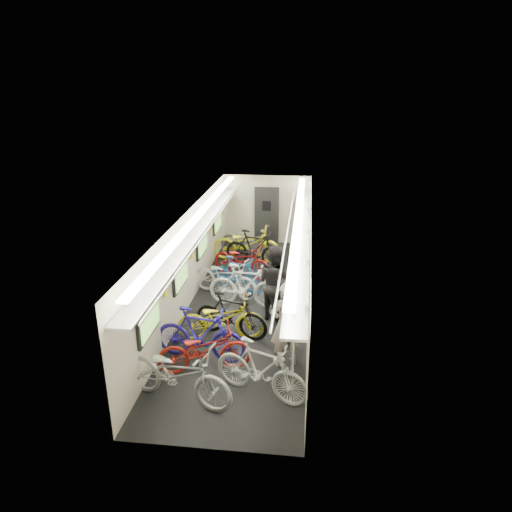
% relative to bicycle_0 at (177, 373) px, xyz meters
% --- Properties ---
extents(train_car_shell, '(10.00, 10.00, 10.00)m').
position_rel_bicycle_0_xyz_m(train_car_shell, '(0.38, 4.63, 1.09)').
color(train_car_shell, black).
rests_on(train_car_shell, ground).
extents(bicycle_0, '(2.27, 1.32, 1.13)m').
position_rel_bicycle_0_xyz_m(bicycle_0, '(0.00, 0.00, 0.00)').
color(bicycle_0, '#9E9EA2').
rests_on(bicycle_0, ground).
extents(bicycle_1, '(1.99, 0.83, 1.16)m').
position_rel_bicycle_0_xyz_m(bicycle_1, '(0.11, 1.32, 0.01)').
color(bicycle_1, '#261999').
rests_on(bicycle_1, ground).
extents(bicycle_2, '(1.93, 1.11, 0.96)m').
position_rel_bicycle_0_xyz_m(bicycle_2, '(0.27, 0.94, -0.08)').
color(bicycle_2, maroon).
rests_on(bicycle_2, ground).
extents(bicycle_3, '(1.79, 0.93, 1.04)m').
position_rel_bicycle_0_xyz_m(bicycle_3, '(0.56, 2.32, -0.05)').
color(bicycle_3, black).
rests_on(bicycle_3, ground).
extents(bicycle_4, '(1.99, 0.99, 1.00)m').
position_rel_bicycle_0_xyz_m(bicycle_4, '(0.37, 2.16, -0.06)').
color(bicycle_4, gold).
rests_on(bicycle_4, ground).
extents(bicycle_5, '(1.91, 0.72, 1.12)m').
position_rel_bicycle_0_xyz_m(bicycle_5, '(0.67, 3.82, -0.00)').
color(bicycle_5, white).
rests_on(bicycle_5, ground).
extents(bicycle_6, '(2.10, 1.44, 1.04)m').
position_rel_bicycle_0_xyz_m(bicycle_6, '(0.06, 4.38, -0.04)').
color(bicycle_6, '#B8B7BC').
rests_on(bicycle_6, ground).
extents(bicycle_7, '(1.69, 0.95, 0.98)m').
position_rel_bicycle_0_xyz_m(bicycle_7, '(0.36, 4.69, -0.07)').
color(bicycle_7, '#195899').
rests_on(bicycle_7, ground).
extents(bicycle_8, '(2.00, 1.33, 0.99)m').
position_rel_bicycle_0_xyz_m(bicycle_8, '(0.32, 5.72, -0.07)').
color(bicycle_8, '#A01115').
rests_on(bicycle_8, ground).
extents(bicycle_9, '(2.02, 1.08, 1.17)m').
position_rel_bicycle_0_xyz_m(bicycle_9, '(0.60, 6.50, 0.02)').
color(bicycle_9, black).
rests_on(bicycle_9, ground).
extents(bicycle_10, '(2.19, 0.88, 1.13)m').
position_rel_bicycle_0_xyz_m(bicycle_10, '(0.29, 7.00, 0.00)').
color(bicycle_10, yellow).
rests_on(bicycle_10, ground).
extents(bicycle_11, '(1.90, 1.18, 1.11)m').
position_rel_bicycle_0_xyz_m(bicycle_11, '(1.44, 0.30, -0.01)').
color(bicycle_11, '#B9B9BB').
rests_on(bicycle_11, ground).
extents(bicycle_12, '(2.16, 1.27, 1.07)m').
position_rel_bicycle_0_xyz_m(bicycle_12, '(0.33, 7.33, -0.03)').
color(bicycle_12, '#58585C').
rests_on(bicycle_12, ground).
extents(passenger_near, '(0.78, 0.67, 1.79)m').
position_rel_bicycle_0_xyz_m(passenger_near, '(1.81, 1.35, 0.33)').
color(passenger_near, gray).
rests_on(passenger_near, ground).
extents(passenger_mid, '(1.15, 1.13, 1.86)m').
position_rel_bicycle_0_xyz_m(passenger_mid, '(1.45, 3.23, 0.37)').
color(passenger_mid, black).
rests_on(passenger_mid, ground).
extents(backpack, '(0.29, 0.22, 0.38)m').
position_rel_bicycle_0_xyz_m(backpack, '(2.08, 2.14, 0.72)').
color(backpack, red).
rests_on(backpack, passenger_near).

